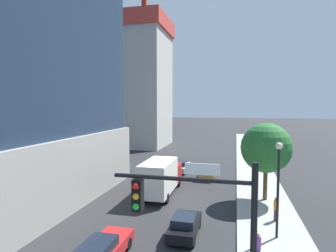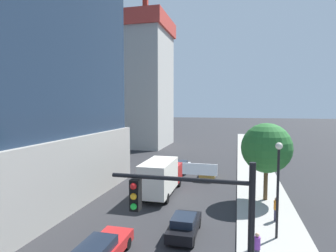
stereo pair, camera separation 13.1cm
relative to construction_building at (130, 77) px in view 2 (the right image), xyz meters
name	(u,v)px [view 2 (the right image)]	position (x,y,z in m)	size (l,w,h in m)	color
sidewalk	(264,201)	(24.71, -30.94, -14.60)	(4.56, 120.00, 0.15)	#9E9B93
construction_building	(130,77)	(0.00, 0.00, 0.00)	(16.91, 22.09, 34.72)	#B2AFA8
traffic_light_pole	(201,228)	(21.31, -47.88, -10.07)	(4.63, 0.48, 6.62)	black
street_lamp	(278,176)	(24.87, -38.22, -10.58)	(0.44, 0.44, 6.06)	black
street_tree	(266,148)	(24.86, -30.74, -9.91)	(4.38, 4.38, 6.82)	brown
car_red	(102,250)	(15.40, -43.28, -13.93)	(1.77, 4.60, 1.46)	red
car_black	(184,225)	(19.11, -39.01, -13.98)	(1.72, 4.10, 1.39)	black
car_gold	(208,172)	(19.11, -23.90, -13.96)	(1.73, 4.30, 1.43)	#AD8938
car_silver	(181,167)	(15.40, -21.62, -13.99)	(1.81, 4.31, 1.42)	#B7B7BC
box_truck	(161,176)	(15.40, -31.30, -12.83)	(2.47, 7.77, 3.40)	#B21E1E
pedestrian_purple_shirt	(257,248)	(23.47, -41.58, -13.67)	(0.34, 0.34, 1.68)	#38334C
pedestrian_orange_shirt	(276,209)	(25.17, -35.44, -13.65)	(0.34, 0.34, 1.71)	#38334C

